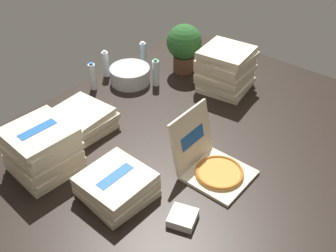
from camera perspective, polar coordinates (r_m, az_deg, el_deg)
name	(u,v)px	position (r m, az deg, el deg)	size (l,w,h in m)	color
ground_plane	(181,146)	(2.85, 1.90, -2.91)	(3.20, 2.40, 0.02)	black
open_pizza_box	(211,163)	(2.61, 6.24, -5.35)	(0.38, 0.48, 0.40)	beige
pizza_stack_center_near	(226,69)	(3.40, 8.25, 8.03)	(0.44, 0.44, 0.37)	beige
pizza_stack_left_mid	(82,120)	(3.01, -12.17, 0.89)	(0.41, 0.41, 0.16)	beige
pizza_stack_right_far	(42,150)	(2.68, -17.55, -3.27)	(0.43, 0.43, 0.33)	beige
pizza_stack_center_far	(117,186)	(2.46, -7.37, -8.51)	(0.42, 0.42, 0.17)	beige
ice_bucket	(130,75)	(3.53, -5.45, 7.29)	(0.35, 0.35, 0.14)	#B7BABF
water_bottle_0	(106,64)	(3.62, -8.89, 8.77)	(0.06, 0.06, 0.25)	white
water_bottle_1	(156,73)	(3.45, -1.77, 7.62)	(0.06, 0.06, 0.25)	silver
water_bottle_2	(93,76)	(3.45, -10.73, 6.98)	(0.06, 0.06, 0.25)	white
water_bottle_3	(143,55)	(3.74, -3.59, 10.15)	(0.06, 0.06, 0.25)	silver
potted_plant	(184,45)	(3.60, 2.33, 11.49)	(0.31, 0.31, 0.45)	#513323
napkin_pile	(183,218)	(2.35, 2.11, -12.98)	(0.15, 0.15, 0.05)	white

